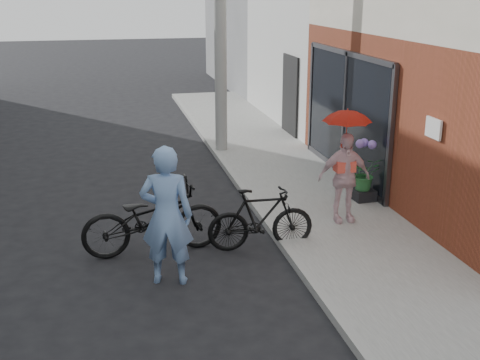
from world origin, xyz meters
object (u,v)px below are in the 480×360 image
object	(u,v)px
utility_pole	(220,2)
planter	(363,195)
bike_right	(261,219)
kimono_woman	(344,178)
officer	(167,216)
bike_left	(152,219)

from	to	relation	value
utility_pole	planter	distance (m)	5.55
bike_right	kimono_woman	distance (m)	1.67
utility_pole	kimono_woman	distance (m)	5.71
officer	planter	bearing A→B (deg)	-136.19
utility_pole	bike_right	world-z (taller)	utility_pole
bike_right	kimono_woman	xyz separation A→B (m)	(1.54, 0.54, 0.38)
officer	bike_right	world-z (taller)	officer
officer	bike_right	xyz separation A→B (m)	(1.48, 0.75, -0.47)
officer	bike_left	distance (m)	1.07
bike_left	utility_pole	bearing A→B (deg)	-25.40
officer	utility_pole	bearing A→B (deg)	-93.40
utility_pole	bike_right	distance (m)	6.29
bike_left	kimono_woman	world-z (taller)	kimono_woman
bike_right	utility_pole	bearing A→B (deg)	-2.90
officer	bike_left	size ratio (longest dim) A/B	0.91
utility_pole	planter	world-z (taller)	utility_pole
bike_left	bike_right	bearing A→B (deg)	-101.69
utility_pole	bike_left	world-z (taller)	utility_pole
planter	officer	bearing A→B (deg)	-150.41
bike_left	kimono_woman	size ratio (longest dim) A/B	1.41
bike_left	bike_right	world-z (taller)	bike_left
utility_pole	bike_left	xyz separation A→B (m)	(-2.10, -5.27, -2.95)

